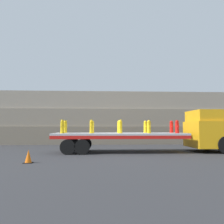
{
  "coord_description": "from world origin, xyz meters",
  "views": [
    {
      "loc": [
        -1.18,
        -14.06,
        1.56
      ],
      "look_at": [
        -0.49,
        0.0,
        2.58
      ],
      "focal_mm": 35.0,
      "sensor_mm": 36.0,
      "label": 1
    }
  ],
  "objects_px": {
    "fire_hydrant_yellow_far_0": "(65,127)",
    "fire_hydrant_yellow_far_3": "(145,127)",
    "fire_hydrant_red_far_4": "(171,127)",
    "fire_hydrant_yellow_near_2": "(120,127)",
    "fire_hydrant_yellow_far_2": "(119,127)",
    "truck_cab": "(209,131)",
    "fire_hydrant_yellow_far_1": "(92,127)",
    "fire_hydrant_yellow_near_3": "(149,127)",
    "traffic_cone": "(28,157)",
    "fire_hydrant_yellow_near_1": "(92,127)",
    "fire_hydrant_red_near_4": "(177,127)",
    "fire_hydrant_yellow_near_0": "(62,127)",
    "flatbed_trailer": "(109,137)"
  },
  "relations": [
    {
      "from": "fire_hydrant_yellow_far_3",
      "to": "fire_hydrant_red_far_4",
      "type": "relative_size",
      "value": 1.0
    },
    {
      "from": "fire_hydrant_yellow_far_2",
      "to": "fire_hydrant_red_far_4",
      "type": "relative_size",
      "value": 1.0
    },
    {
      "from": "truck_cab",
      "to": "traffic_cone",
      "type": "height_order",
      "value": "truck_cab"
    },
    {
      "from": "fire_hydrant_yellow_near_3",
      "to": "traffic_cone",
      "type": "distance_m",
      "value": 7.27
    },
    {
      "from": "fire_hydrant_yellow_near_2",
      "to": "fire_hydrant_red_near_4",
      "type": "height_order",
      "value": "same"
    },
    {
      "from": "flatbed_trailer",
      "to": "fire_hydrant_red_near_4",
      "type": "distance_m",
      "value": 4.32
    },
    {
      "from": "fire_hydrant_yellow_far_0",
      "to": "traffic_cone",
      "type": "relative_size",
      "value": 1.41
    },
    {
      "from": "truck_cab",
      "to": "fire_hydrant_yellow_near_0",
      "type": "relative_size",
      "value": 3.35
    },
    {
      "from": "fire_hydrant_yellow_near_0",
      "to": "traffic_cone",
      "type": "relative_size",
      "value": 1.41
    },
    {
      "from": "flatbed_trailer",
      "to": "fire_hydrant_yellow_far_1",
      "type": "bearing_deg",
      "value": 153.74
    },
    {
      "from": "fire_hydrant_yellow_near_0",
      "to": "fire_hydrant_yellow_far_2",
      "type": "bearing_deg",
      "value": 17.19
    },
    {
      "from": "flatbed_trailer",
      "to": "fire_hydrant_red_far_4",
      "type": "xyz_separation_m",
      "value": [
        4.24,
        0.55,
        0.65
      ]
    },
    {
      "from": "fire_hydrant_yellow_near_3",
      "to": "traffic_cone",
      "type": "height_order",
      "value": "fire_hydrant_yellow_near_3"
    },
    {
      "from": "fire_hydrant_red_far_4",
      "to": "fire_hydrant_yellow_near_3",
      "type": "bearing_deg",
      "value": -148.26
    },
    {
      "from": "fire_hydrant_yellow_far_0",
      "to": "fire_hydrant_yellow_near_1",
      "type": "bearing_deg",
      "value": -31.74
    },
    {
      "from": "flatbed_trailer",
      "to": "fire_hydrant_yellow_far_3",
      "type": "bearing_deg",
      "value": 12.7
    },
    {
      "from": "traffic_cone",
      "to": "fire_hydrant_yellow_far_1",
      "type": "bearing_deg",
      "value": 60.52
    },
    {
      "from": "fire_hydrant_yellow_near_2",
      "to": "fire_hydrant_yellow_far_2",
      "type": "xyz_separation_m",
      "value": [
        0.0,
        1.1,
        0.0
      ]
    },
    {
      "from": "truck_cab",
      "to": "fire_hydrant_yellow_far_2",
      "type": "height_order",
      "value": "truck_cab"
    },
    {
      "from": "truck_cab",
      "to": "fire_hydrant_yellow_far_1",
      "type": "bearing_deg",
      "value": 175.9
    },
    {
      "from": "fire_hydrant_yellow_far_0",
      "to": "fire_hydrant_yellow_far_3",
      "type": "relative_size",
      "value": 1.0
    },
    {
      "from": "fire_hydrant_yellow_near_0",
      "to": "fire_hydrant_yellow_far_0",
      "type": "xyz_separation_m",
      "value": [
        0.0,
        1.1,
        0.0
      ]
    },
    {
      "from": "flatbed_trailer",
      "to": "fire_hydrant_yellow_near_0",
      "type": "distance_m",
      "value": 3.03
    },
    {
      "from": "flatbed_trailer",
      "to": "fire_hydrant_yellow_far_0",
      "type": "distance_m",
      "value": 3.03
    },
    {
      "from": "truck_cab",
      "to": "fire_hydrant_yellow_near_1",
      "type": "height_order",
      "value": "truck_cab"
    },
    {
      "from": "fire_hydrant_yellow_near_1",
      "to": "fire_hydrant_red_far_4",
      "type": "bearing_deg",
      "value": 11.65
    },
    {
      "from": "fire_hydrant_yellow_near_2",
      "to": "fire_hydrant_yellow_far_3",
      "type": "relative_size",
      "value": 1.0
    },
    {
      "from": "fire_hydrant_yellow_near_2",
      "to": "fire_hydrant_yellow_far_2",
      "type": "height_order",
      "value": "same"
    },
    {
      "from": "fire_hydrant_yellow_near_1",
      "to": "fire_hydrant_yellow_near_2",
      "type": "height_order",
      "value": "same"
    },
    {
      "from": "fire_hydrant_yellow_far_1",
      "to": "traffic_cone",
      "type": "bearing_deg",
      "value": -119.48
    },
    {
      "from": "fire_hydrant_yellow_near_0",
      "to": "fire_hydrant_yellow_near_3",
      "type": "height_order",
      "value": "same"
    },
    {
      "from": "fire_hydrant_yellow_near_0",
      "to": "fire_hydrant_yellow_near_2",
      "type": "xyz_separation_m",
      "value": [
        3.57,
        0.0,
        0.0
      ]
    },
    {
      "from": "fire_hydrant_yellow_near_0",
      "to": "fire_hydrant_yellow_far_2",
      "type": "height_order",
      "value": "same"
    },
    {
      "from": "fire_hydrant_yellow_near_3",
      "to": "fire_hydrant_yellow_far_2",
      "type": "bearing_deg",
      "value": 148.26
    },
    {
      "from": "fire_hydrant_yellow_far_0",
      "to": "fire_hydrant_yellow_near_0",
      "type": "bearing_deg",
      "value": -90.0
    },
    {
      "from": "fire_hydrant_yellow_far_1",
      "to": "fire_hydrant_yellow_near_3",
      "type": "height_order",
      "value": "same"
    },
    {
      "from": "fire_hydrant_yellow_near_1",
      "to": "fire_hydrant_yellow_far_2",
      "type": "distance_m",
      "value": 2.1
    },
    {
      "from": "truck_cab",
      "to": "fire_hydrant_yellow_far_1",
      "type": "distance_m",
      "value": 7.73
    },
    {
      "from": "flatbed_trailer",
      "to": "fire_hydrant_yellow_near_1",
      "type": "relative_size",
      "value": 10.2
    },
    {
      "from": "fire_hydrant_red_near_4",
      "to": "traffic_cone",
      "type": "height_order",
      "value": "fire_hydrant_red_near_4"
    },
    {
      "from": "fire_hydrant_yellow_far_0",
      "to": "fire_hydrant_yellow_near_3",
      "type": "relative_size",
      "value": 1.0
    },
    {
      "from": "fire_hydrant_yellow_near_2",
      "to": "fire_hydrant_yellow_near_3",
      "type": "xyz_separation_m",
      "value": [
        1.79,
        0.0,
        0.0
      ]
    },
    {
      "from": "truck_cab",
      "to": "fire_hydrant_yellow_far_0",
      "type": "relative_size",
      "value": 3.35
    },
    {
      "from": "fire_hydrant_yellow_near_0",
      "to": "fire_hydrant_yellow_near_1",
      "type": "bearing_deg",
      "value": 0.0
    },
    {
      "from": "fire_hydrant_yellow_near_1",
      "to": "fire_hydrant_red_near_4",
      "type": "relative_size",
      "value": 1.0
    },
    {
      "from": "fire_hydrant_yellow_near_3",
      "to": "fire_hydrant_yellow_far_1",
      "type": "bearing_deg",
      "value": 162.81
    },
    {
      "from": "fire_hydrant_yellow_near_1",
      "to": "fire_hydrant_yellow_far_1",
      "type": "relative_size",
      "value": 1.0
    },
    {
      "from": "fire_hydrant_yellow_near_0",
      "to": "fire_hydrant_yellow_far_0",
      "type": "relative_size",
      "value": 1.0
    },
    {
      "from": "fire_hydrant_yellow_far_3",
      "to": "fire_hydrant_red_far_4",
      "type": "bearing_deg",
      "value": 0.0
    },
    {
      "from": "fire_hydrant_yellow_near_1",
      "to": "traffic_cone",
      "type": "relative_size",
      "value": 1.41
    }
  ]
}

